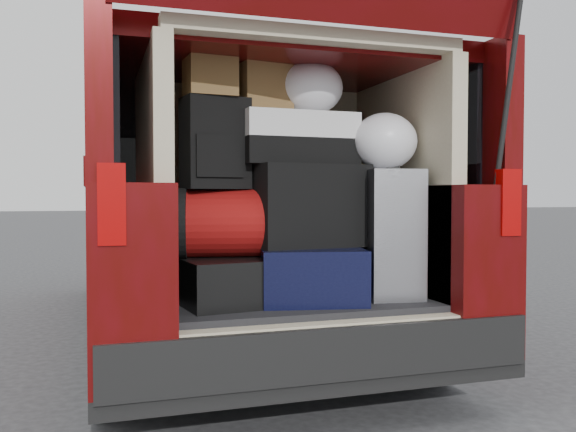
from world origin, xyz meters
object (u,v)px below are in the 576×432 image
Objects in this scene: black_soft_case at (307,206)px; black_hardshell at (220,280)px; navy_hardshell at (309,273)px; silver_roller at (387,233)px; twotone_duffel at (296,139)px; backpack at (215,144)px; red_duffel at (223,223)px.

black_hardshell is at bearing 172.50° from black_soft_case.
silver_roller is at bearing 6.66° from navy_hardshell.
twotone_duffel is at bearing 137.92° from navy_hardshell.
black_soft_case is (-0.40, 0.05, 0.14)m from silver_roller.
navy_hardshell is 0.33m from black_soft_case.
black_hardshell is at bearing -171.46° from navy_hardshell.
silver_roller is at bearing -14.34° from backpack.
black_hardshell is 0.95× the size of twotone_duffel.
black_soft_case is (0.41, -0.03, 0.08)m from red_duffel.
twotone_duffel reaches higher than black_soft_case.
backpack is at bearing 179.62° from twotone_duffel.
red_duffel is at bearing 169.20° from black_soft_case.
black_soft_case is 0.53m from backpack.
red_duffel is (-0.41, 0.05, 0.25)m from navy_hardshell.
silver_roller is (0.83, -0.06, 0.21)m from black_hardshell.
twotone_duffel is at bearing 176.38° from silver_roller.
navy_hardshell is 1.19× the size of red_duffel.
navy_hardshell is 1.04× the size of twotone_duffel.
backpack reaches higher than navy_hardshell.
black_hardshell is 1.09× the size of red_duffel.
backpack is at bearing -174.33° from navy_hardshell.
red_duffel is 0.37m from backpack.
black_soft_case is at bearing -12.40° from backpack.
black_soft_case is at bearing 110.83° from navy_hardshell.
silver_roller is 1.28× the size of red_duffel.
red_duffel is (0.02, 0.02, 0.27)m from black_hardshell.
red_duffel is 1.15× the size of backpack.
silver_roller is 1.48× the size of backpack.
backpack reaches higher than silver_roller.
twotone_duffel is at bearing -2.54° from black_hardshell.
silver_roller is 1.11× the size of twotone_duffel.
twotone_duffel is (0.39, 0.04, 0.67)m from black_hardshell.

